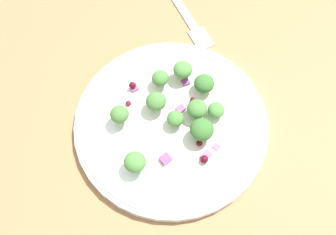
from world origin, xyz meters
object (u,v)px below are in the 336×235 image
(broccoli_floret_0, at_px, (204,84))
(broccoli_floret_2, at_px, (197,109))
(fork, at_px, (181,7))
(plate, at_px, (168,124))
(broccoli_floret_1, at_px, (160,78))

(broccoli_floret_0, height_order, broccoli_floret_2, same)
(fork, bearing_deg, plate, -87.64)
(plate, bearing_deg, broccoli_floret_0, 53.45)
(broccoli_floret_2, bearing_deg, broccoli_floret_1, 143.87)
(fork, bearing_deg, broccoli_floret_0, -71.52)
(broccoli_floret_0, distance_m, broccoli_floret_1, 0.06)
(plate, xyz_separation_m, broccoli_floret_1, (-0.02, 0.05, 0.02))
(plate, height_order, fork, plate)
(broccoli_floret_1, bearing_deg, plate, -71.72)
(broccoli_floret_1, distance_m, broccoli_floret_2, 0.06)
(fork, bearing_deg, broccoli_floret_1, -93.82)
(plate, distance_m, broccoli_floret_2, 0.04)
(broccoli_floret_0, height_order, fork, broccoli_floret_0)
(fork, bearing_deg, broccoli_floret_2, -76.75)
(plate, height_order, broccoli_floret_2, broccoli_floret_2)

